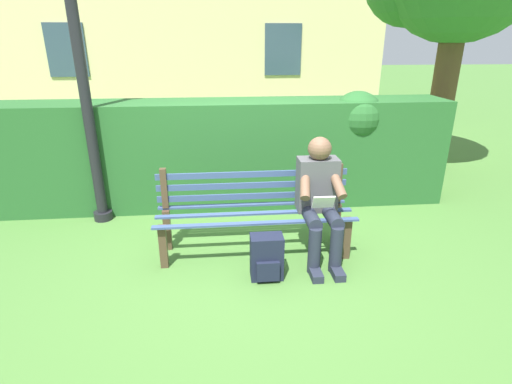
# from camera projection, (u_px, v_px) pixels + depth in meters

# --- Properties ---
(ground) EXTENTS (60.00, 60.00, 0.00)m
(ground) POSITION_uv_depth(u_px,v_px,m) (255.00, 253.00, 3.99)
(ground) COLOR #477533
(park_bench) EXTENTS (1.90, 0.51, 0.85)m
(park_bench) POSITION_uv_depth(u_px,v_px,m) (254.00, 209.00, 3.91)
(park_bench) COLOR #4C3828
(park_bench) RESTS_ON ground
(person_seated) EXTENTS (0.44, 0.73, 1.17)m
(person_seated) POSITION_uv_depth(u_px,v_px,m) (320.00, 197.00, 3.73)
(person_seated) COLOR #4C4C51
(person_seated) RESTS_ON ground
(hedge_backdrop) EXTENTS (5.65, 0.76, 1.43)m
(hedge_backdrop) POSITION_uv_depth(u_px,v_px,m) (223.00, 151.00, 4.99)
(hedge_backdrop) COLOR #265B28
(hedge_backdrop) RESTS_ON ground
(backpack) EXTENTS (0.29, 0.26, 0.41)m
(backpack) POSITION_uv_depth(u_px,v_px,m) (267.00, 257.00, 3.51)
(backpack) COLOR #191E33
(backpack) RESTS_ON ground
(lamp_post) EXTENTS (0.29, 0.29, 3.15)m
(lamp_post) POSITION_uv_depth(u_px,v_px,m) (78.00, 48.00, 4.04)
(lamp_post) COLOR black
(lamp_post) RESTS_ON ground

